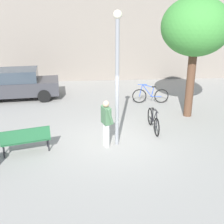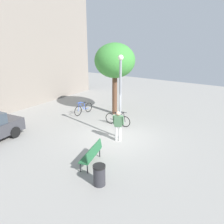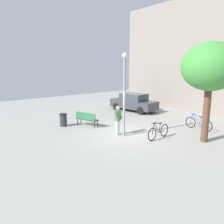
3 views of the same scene
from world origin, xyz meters
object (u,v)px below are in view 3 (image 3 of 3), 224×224
object	(u,v)px
plaza_tree	(210,68)
parked_car_charcoal	(134,102)
lamppost	(124,88)
bicycle_blue	(198,124)
trash_bin	(63,120)
park_bench	(86,118)
person_by_lamppost	(118,118)
bicycle_black	(158,132)

from	to	relation	value
plaza_tree	parked_car_charcoal	bearing A→B (deg)	158.98
lamppost	bicycle_blue	bearing A→B (deg)	64.54
plaza_tree	trash_bin	bearing A→B (deg)	-151.28
park_bench	parked_car_charcoal	world-z (taller)	parked_car_charcoal
lamppost	park_bench	size ratio (longest dim) A/B	2.73
person_by_lamppost	bicycle_black	bearing A→B (deg)	32.37
person_by_lamppost	trash_bin	xyz separation A→B (m)	(-3.72, -1.47, -0.54)
bicycle_blue	parked_car_charcoal	distance (m)	6.83
bicycle_blue	parked_car_charcoal	size ratio (longest dim) A/B	0.42
park_bench	bicycle_black	world-z (taller)	bicycle_black
lamppost	trash_bin	bearing A→B (deg)	-158.88
lamppost	person_by_lamppost	distance (m)	1.76
person_by_lamppost	plaza_tree	world-z (taller)	plaza_tree
trash_bin	parked_car_charcoal	bearing A→B (deg)	94.17
plaza_tree	bicycle_blue	distance (m)	4.09
park_bench	trash_bin	xyz separation A→B (m)	(-1.02, -1.14, -0.12)
lamppost	trash_bin	distance (m)	4.94
lamppost	park_bench	distance (m)	3.76
lamppost	park_bench	bearing A→B (deg)	-171.80
bicycle_black	trash_bin	xyz separation A→B (m)	(-5.64, -2.69, 0.04)
person_by_lamppost	bicycle_blue	bearing A→B (deg)	61.26
plaza_tree	trash_bin	xyz separation A→B (m)	(-7.49, -4.11, -3.36)
plaza_tree	trash_bin	world-z (taller)	plaza_tree
park_bench	bicycle_blue	xyz separation A→B (m)	(5.16, 4.83, -0.16)
lamppost	parked_car_charcoal	bearing A→B (deg)	129.49
bicycle_blue	trash_bin	xyz separation A→B (m)	(-6.18, -5.97, 0.04)
person_by_lamppost	plaza_tree	size ratio (longest dim) A/B	0.33
person_by_lamppost	park_bench	size ratio (longest dim) A/B	1.00
plaza_tree	parked_car_charcoal	size ratio (longest dim) A/B	1.15
bicycle_black	bicycle_blue	distance (m)	3.33
plaza_tree	trash_bin	size ratio (longest dim) A/B	5.99
person_by_lamppost	bicycle_black	distance (m)	2.35
bicycle_blue	trash_bin	world-z (taller)	bicycle_blue
park_bench	trash_bin	world-z (taller)	park_bench
lamppost	person_by_lamppost	xyz separation A→B (m)	(-0.38, -0.11, -1.71)
bicycle_black	trash_bin	distance (m)	6.25
park_bench	parked_car_charcoal	xyz separation A→B (m)	(-1.55, 6.05, 0.23)
park_bench	bicycle_black	size ratio (longest dim) A/B	0.92
person_by_lamppost	bicycle_blue	size ratio (longest dim) A/B	0.92
trash_bin	park_bench	bearing A→B (deg)	48.03
bicycle_blue	parked_car_charcoal	xyz separation A→B (m)	(-6.71, 1.22, 0.39)
lamppost	bicycle_black	xyz separation A→B (m)	(1.55, 1.11, -2.30)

